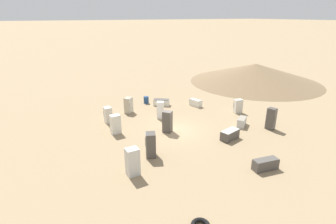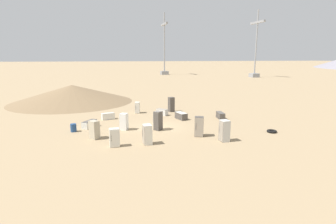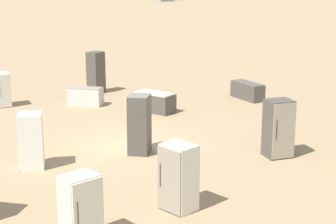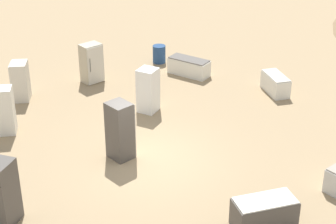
# 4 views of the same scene
# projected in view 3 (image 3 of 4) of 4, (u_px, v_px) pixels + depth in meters

# --- Properties ---
(ground_plane) EXTENTS (1000.00, 1000.00, 0.00)m
(ground_plane) POSITION_uv_depth(u_px,v_px,m) (133.00, 146.00, 18.43)
(ground_plane) COLOR #9E8460
(discarded_fridge_0) EXTENTS (0.76, 0.86, 1.92)m
(discarded_fridge_0) POSITION_uv_depth(u_px,v_px,m) (96.00, 72.00, 25.97)
(discarded_fridge_0) COLOR #4C4742
(discarded_fridge_0) RESTS_ON ground_plane
(discarded_fridge_1) EXTENTS (0.88, 0.73, 1.43)m
(discarded_fridge_1) POSITION_uv_depth(u_px,v_px,m) (2.00, 90.00, 23.49)
(discarded_fridge_1) COLOR beige
(discarded_fridge_1) RESTS_ON ground_plane
(discarded_fridge_2) EXTENTS (0.66, 0.80, 1.49)m
(discarded_fridge_2) POSITION_uv_depth(u_px,v_px,m) (81.00, 208.00, 11.93)
(discarded_fridge_2) COLOR beige
(discarded_fridge_2) RESTS_ON ground_plane
(discarded_fridge_4) EXTENTS (0.84, 0.73, 1.65)m
(discarded_fridge_4) POSITION_uv_depth(u_px,v_px,m) (178.00, 177.00, 13.45)
(discarded_fridge_4) COLOR silver
(discarded_fridge_4) RESTS_ON ground_plane
(discarded_fridge_5) EXTENTS (1.77, 0.88, 0.75)m
(discarded_fridge_5) POSITION_uv_depth(u_px,v_px,m) (248.00, 91.00, 24.84)
(discarded_fridge_5) COLOR #4C4742
(discarded_fridge_5) RESTS_ON ground_plane
(discarded_fridge_6) EXTENTS (0.89, 0.92, 1.64)m
(discarded_fridge_6) POSITION_uv_depth(u_px,v_px,m) (31.00, 141.00, 16.25)
(discarded_fridge_6) COLOR white
(discarded_fridge_6) RESTS_ON ground_plane
(discarded_fridge_8) EXTENTS (0.97, 0.97, 1.87)m
(discarded_fridge_8) POSITION_uv_depth(u_px,v_px,m) (139.00, 125.00, 17.53)
(discarded_fridge_8) COLOR #4C4742
(discarded_fridge_8) RESTS_ON ground_plane
(discarded_fridge_9) EXTENTS (0.93, 0.97, 1.80)m
(discarded_fridge_9) POSITION_uv_depth(u_px,v_px,m) (279.00, 128.00, 17.23)
(discarded_fridge_9) COLOR #4C4742
(discarded_fridge_9) RESTS_ON ground_plane
(discarded_fridge_10) EXTENTS (1.52, 1.36, 0.76)m
(discarded_fridge_10) POSITION_uv_depth(u_px,v_px,m) (85.00, 96.00, 23.77)
(discarded_fridge_10) COLOR silver
(discarded_fridge_10) RESTS_ON ground_plane
(discarded_fridge_13) EXTENTS (1.77, 1.14, 0.78)m
(discarded_fridge_13) POSITION_uv_depth(u_px,v_px,m) (155.00, 102.00, 22.71)
(discarded_fridge_13) COLOR #4C4742
(discarded_fridge_13) RESTS_ON ground_plane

